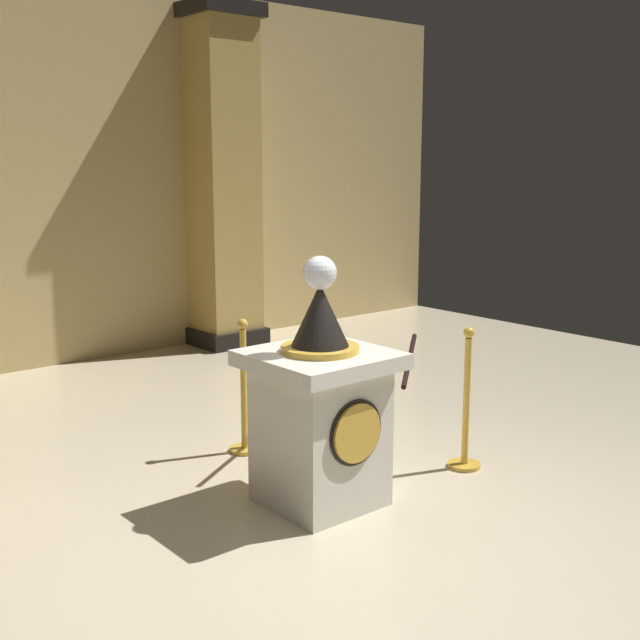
# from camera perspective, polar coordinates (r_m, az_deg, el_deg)

# --- Properties ---
(ground_plane) EXTENTS (12.13, 12.13, 0.00)m
(ground_plane) POSITION_cam_1_polar(r_m,az_deg,el_deg) (5.08, 1.74, -14.66)
(ground_plane) COLOR beige
(back_wall) EXTENTS (12.13, 0.16, 4.14)m
(back_wall) POSITION_cam_1_polar(r_m,az_deg,el_deg) (9.08, -20.74, 9.56)
(back_wall) COLOR tan
(back_wall) RESTS_ON ground_plane
(pedestal_clock) EXTENTS (0.84, 0.84, 1.63)m
(pedestal_clock) POSITION_cam_1_polar(r_m,az_deg,el_deg) (5.24, 0.03, -6.40)
(pedestal_clock) COLOR silver
(pedestal_clock) RESTS_ON ground_plane
(stanchion_near) EXTENTS (0.24, 0.24, 1.05)m
(stanchion_near) POSITION_cam_1_polar(r_m,az_deg,el_deg) (6.01, 10.25, -6.88)
(stanchion_near) COLOR gold
(stanchion_near) RESTS_ON ground_plane
(stanchion_far) EXTENTS (0.24, 0.24, 1.05)m
(stanchion_far) POSITION_cam_1_polar(r_m,az_deg,el_deg) (6.25, -5.38, -6.03)
(stanchion_far) COLOR gold
(stanchion_far) RESTS_ON ground_plane
(velvet_rope) EXTENTS (1.21, 1.21, 0.22)m
(velvet_rope) POSITION_cam_1_polar(r_m,az_deg,el_deg) (5.96, 2.30, -2.66)
(velvet_rope) COLOR black
(column_right) EXTENTS (0.83, 0.83, 3.97)m
(column_right) POSITION_cam_1_polar(r_m,az_deg,el_deg) (9.80, -6.94, 9.70)
(column_right) COLOR black
(column_right) RESTS_ON ground_plane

